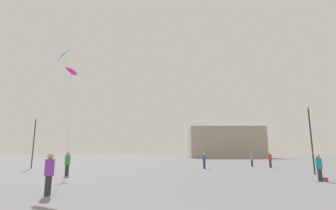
# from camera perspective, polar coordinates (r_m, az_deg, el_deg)

# --- Properties ---
(person_in_teal) EXTENTS (0.36, 0.36, 1.67)m
(person_in_teal) POSITION_cam_1_polar(r_m,az_deg,el_deg) (18.65, 30.96, -11.81)
(person_in_teal) COLOR #2D2D33
(person_in_teal) RESTS_ON ground_plane
(person_in_grey) EXTENTS (0.36, 0.36, 1.65)m
(person_in_grey) POSITION_cam_1_polar(r_m,az_deg,el_deg) (34.59, 18.41, -11.54)
(person_in_grey) COLOR #2D2D33
(person_in_grey) RESTS_ON ground_plane
(person_in_green) EXTENTS (0.40, 0.40, 1.83)m
(person_in_green) POSITION_cam_1_polar(r_m,az_deg,el_deg) (21.25, -21.78, -11.98)
(person_in_green) COLOR #2D2D33
(person_in_green) RESTS_ON ground_plane
(person_in_purple) EXTENTS (0.38, 0.38, 1.75)m
(person_in_purple) POSITION_cam_1_polar(r_m,az_deg,el_deg) (12.12, -25.27, -13.52)
(person_in_purple) COLOR #2D2D33
(person_in_purple) RESTS_ON ground_plane
(person_in_red) EXTENTS (0.39, 0.39, 1.77)m
(person_in_red) POSITION_cam_1_polar(r_m,az_deg,el_deg) (32.50, 22.08, -11.29)
(person_in_red) COLOR #2D2D33
(person_in_red) RESTS_ON ground_plane
(person_in_blue) EXTENTS (0.37, 0.37, 1.69)m
(person_in_blue) POSITION_cam_1_polar(r_m,az_deg,el_deg) (28.55, 8.18, -12.23)
(person_in_blue) COLOR #2D2D33
(person_in_blue) RESTS_ON ground_plane
(kite_magenta_diamond) EXTENTS (2.70, 5.19, 9.14)m
(kite_magenta_diamond) POSITION_cam_1_polar(r_m,az_deg,el_deg) (27.27, -20.88, 7.29)
(kite_magenta_diamond) COLOR #D12899
(kite_cyan_delta) EXTENTS (1.35, 4.06, 7.53)m
(kite_cyan_delta) POSITION_cam_1_polar(r_m,az_deg,el_deg) (19.08, -22.26, 10.53)
(kite_cyan_delta) COLOR #1EB2C6
(building_left_hall) EXTENTS (22.37, 11.72, 9.42)m
(building_left_hall) POSITION_cam_1_polar(r_m,az_deg,el_deg) (81.60, 12.79, -8.30)
(building_left_hall) COLOR #A39984
(building_left_hall) RESTS_ON ground_plane
(lamppost_east) EXTENTS (0.36, 0.36, 5.77)m
(lamppost_east) POSITION_cam_1_polar(r_m,az_deg,el_deg) (32.55, -27.96, -5.85)
(lamppost_east) COLOR #2D2D30
(lamppost_east) RESTS_ON ground_plane
(lamppost_west) EXTENTS (0.36, 0.36, 5.77)m
(lamppost_west) POSITION_cam_1_polar(r_m,az_deg,el_deg) (24.27, 29.45, -4.50)
(lamppost_west) COLOR #2D2D30
(lamppost_west) RESTS_ON ground_plane
(handbag_beside_flyer) EXTENTS (0.19, 0.34, 0.24)m
(handbag_beside_flyer) POSITION_cam_1_polar(r_m,az_deg,el_deg) (18.97, 31.99, -14.08)
(handbag_beside_flyer) COLOR maroon
(handbag_beside_flyer) RESTS_ON ground_plane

